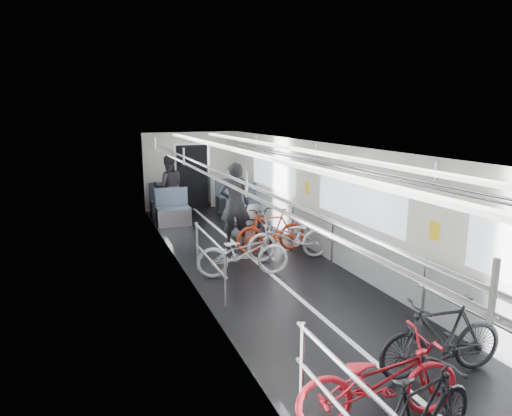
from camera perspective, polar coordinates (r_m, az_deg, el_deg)
The scene contains 9 objects.
car_shell at distance 9.54m, azimuth -0.90°, elevation 0.49°, with size 3.02×14.01×2.41m.
bike_left_near at distance 4.93m, azimuth 15.09°, elevation -20.03°, with size 0.60×1.72×0.90m, color red.
bike_left_far at distance 8.54m, azimuth -1.66°, elevation -5.59°, with size 0.60×1.72×0.91m, color #BCBDC1.
bike_right_near at distance 5.88m, azimuth 22.24°, elevation -14.70°, with size 0.45×1.60×0.96m, color black.
bike_right_mid at distance 9.47m, azimuth 4.22°, elevation -3.70°, with size 0.63×1.80×0.95m, color #B1B0B5.
bike_right_far at distance 9.94m, azimuth 1.92°, elevation -2.88°, with size 0.45×1.59×0.96m, color #B03015.
bike_aisle at distance 10.51m, azimuth -0.84°, elevation -2.08°, with size 0.63×1.80×0.94m, color black.
person_standing at distance 10.40m, azimuth -2.65°, elevation 0.48°, with size 0.70×0.46×1.91m, color black.
person_seated at distance 13.45m, azimuth -10.84°, elevation 2.68°, with size 0.87×0.68×1.80m, color #2B272E.
Camera 1 is at (-3.19, -7.00, 3.04)m, focal length 32.00 mm.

